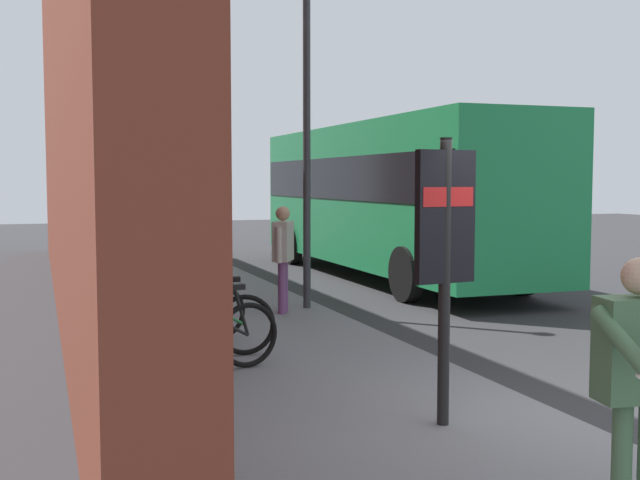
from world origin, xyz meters
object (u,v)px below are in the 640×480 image
at_px(street_lamp, 307,110).
at_px(bicycle_by_door, 170,304).
at_px(transit_info_sign, 445,235).
at_px(bicycle_far_end, 155,289).
at_px(bicycle_end_of_row, 204,337).
at_px(bicycle_beside_lamp, 178,313).
at_px(bicycle_leaning_wall, 200,324).
at_px(pedestrian_crossing_street, 283,248).
at_px(pedestrian_by_facade, 186,256).
at_px(bicycle_nearest_sign, 156,295).
at_px(city_bus, 390,191).
at_px(tourist_with_hotdogs, 640,366).

bearing_deg(street_lamp, bicycle_by_door, 120.29).
bearing_deg(bicycle_by_door, transit_info_sign, -161.99).
bearing_deg(bicycle_far_end, transit_info_sign, -166.49).
height_order(bicycle_end_of_row, bicycle_beside_lamp, same).
distance_m(bicycle_end_of_row, transit_info_sign, 3.09).
height_order(bicycle_end_of_row, bicycle_leaning_wall, same).
height_order(transit_info_sign, pedestrian_crossing_street, transit_info_sign).
distance_m(pedestrian_by_facade, pedestrian_crossing_street, 1.70).
relative_size(bicycle_by_door, bicycle_nearest_sign, 1.00).
distance_m(bicycle_leaning_wall, bicycle_nearest_sign, 2.46).
bearing_deg(bicycle_end_of_row, pedestrian_crossing_street, -29.36).
bearing_deg(bicycle_beside_lamp, city_bus, -42.97).
xyz_separation_m(bicycle_leaning_wall, transit_info_sign, (-3.20, -1.43, 1.21)).
distance_m(bicycle_beside_lamp, bicycle_far_end, 2.32).
xyz_separation_m(pedestrian_by_facade, pedestrian_crossing_street, (0.57, -1.60, 0.01)).
relative_size(bicycle_far_end, street_lamp, 0.32).
bearing_deg(transit_info_sign, bicycle_by_door, 18.01).
xyz_separation_m(bicycle_leaning_wall, tourist_with_hotdogs, (-5.44, -1.46, 0.61)).
xyz_separation_m(pedestrian_crossing_street, street_lamp, (0.36, -0.51, 2.14)).
height_order(bicycle_end_of_row, pedestrian_crossing_street, pedestrian_crossing_street).
relative_size(bicycle_leaning_wall, bicycle_nearest_sign, 1.00).
xyz_separation_m(bicycle_beside_lamp, bicycle_by_door, (0.70, -0.01, 0.00)).
distance_m(city_bus, pedestrian_crossing_street, 5.86).
distance_m(bicycle_far_end, transit_info_sign, 6.64).
relative_size(bicycle_far_end, pedestrian_crossing_street, 1.02).
xyz_separation_m(bicycle_leaning_wall, bicycle_far_end, (3.15, 0.09, 0.00)).
relative_size(city_bus, street_lamp, 1.97).
bearing_deg(city_bus, bicycle_by_door, 133.59).
xyz_separation_m(bicycle_nearest_sign, pedestrian_crossing_street, (0.12, -1.96, 0.62)).
height_order(bicycle_far_end, tourist_with_hotdogs, tourist_with_hotdogs).
distance_m(bicycle_leaning_wall, city_bus, 9.05).
distance_m(bicycle_end_of_row, pedestrian_crossing_street, 3.93).
bearing_deg(bicycle_by_door, street_lamp, -59.71).
bearing_deg(pedestrian_crossing_street, bicycle_by_door, 118.89).
xyz_separation_m(city_bus, street_lamp, (-4.03, 3.30, 1.35)).
bearing_deg(bicycle_nearest_sign, bicycle_by_door, -176.11).
bearing_deg(transit_info_sign, tourist_with_hotdogs, -179.25).
xyz_separation_m(bicycle_nearest_sign, bicycle_far_end, (0.70, -0.08, 0.00)).
bearing_deg(city_bus, bicycle_far_end, 123.83).
bearing_deg(street_lamp, bicycle_beside_lamp, 131.13).
relative_size(transit_info_sign, pedestrian_crossing_street, 1.46).
bearing_deg(tourist_with_hotdogs, pedestrian_crossing_street, -2.35).
distance_m(bicycle_far_end, street_lamp, 3.66).
distance_m(bicycle_far_end, pedestrian_by_facade, 1.32).
relative_size(bicycle_end_of_row, bicycle_nearest_sign, 0.99).
distance_m(transit_info_sign, pedestrian_by_facade, 5.39).
relative_size(pedestrian_by_facade, street_lamp, 0.31).
bearing_deg(transit_info_sign, pedestrian_crossing_street, -3.54).
bearing_deg(bicycle_beside_lamp, bicycle_nearest_sign, 1.86).
bearing_deg(pedestrian_by_facade, transit_info_sign, -166.60).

